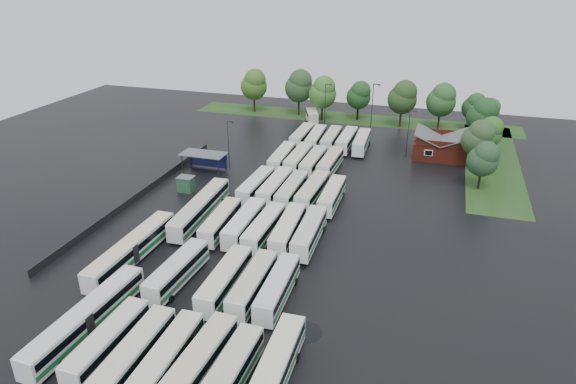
% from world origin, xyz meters
% --- Properties ---
extents(ground, '(160.00, 160.00, 0.00)m').
position_xyz_m(ground, '(0.00, 0.00, 0.00)').
color(ground, black).
rests_on(ground, ground).
extents(brick_building, '(10.07, 8.60, 5.39)m').
position_xyz_m(brick_building, '(24.00, 42.77, 1.87)').
color(brick_building, maroon).
rests_on(brick_building, ground).
extents(wash_shed, '(8.20, 4.20, 3.58)m').
position_xyz_m(wash_shed, '(-17.20, 22.02, 2.99)').
color(wash_shed, '#2D2D30').
rests_on(wash_shed, ground).
extents(utility_hut, '(2.70, 2.20, 2.62)m').
position_xyz_m(utility_hut, '(-16.20, 12.60, 1.32)').
color(utility_hut, '#244D31').
rests_on(utility_hut, ground).
extents(grass_strip_north, '(80.00, 10.00, 0.01)m').
position_xyz_m(grass_strip_north, '(2.00, 64.80, 0.01)').
color(grass_strip_north, '#204216').
rests_on(grass_strip_north, ground).
extents(grass_strip_east, '(10.00, 50.00, 0.01)m').
position_xyz_m(grass_strip_east, '(34.00, 42.80, 0.01)').
color(grass_strip_east, '#204216').
rests_on(grass_strip_east, ground).
extents(west_fence, '(0.10, 50.00, 1.20)m').
position_xyz_m(west_fence, '(-22.20, 8.00, 0.60)').
color(west_fence, '#2D2D30').
rests_on(west_fence, ground).
extents(bus_r0c0, '(2.56, 11.31, 3.14)m').
position_xyz_m(bus_r0c0, '(-4.58, -25.67, 1.73)').
color(bus_r0c0, white).
rests_on(bus_r0c0, ground).
extents(bus_r0c1, '(2.56, 11.54, 3.21)m').
position_xyz_m(bus_r0c1, '(-1.13, -26.33, 1.76)').
color(bus_r0c1, white).
rests_on(bus_r0c1, ground).
extents(bus_r0c2, '(2.62, 11.44, 3.17)m').
position_xyz_m(bus_r0c2, '(2.06, -26.08, 1.75)').
color(bus_r0c2, white).
rests_on(bus_r0c2, ground).
extents(bus_r0c3, '(3.02, 11.81, 3.26)m').
position_xyz_m(bus_r0c3, '(5.16, -25.69, 1.79)').
color(bus_r0c3, white).
rests_on(bus_r0c3, ground).
extents(bus_r0c4, '(2.68, 11.50, 3.19)m').
position_xyz_m(bus_r0c4, '(8.37, -26.32, 1.75)').
color(bus_r0c4, white).
rests_on(bus_r0c4, ground).
extents(bus_r1c0, '(2.94, 11.55, 3.19)m').
position_xyz_m(bus_r1c0, '(-4.27, -12.36, 1.75)').
color(bus_r1c0, white).
rests_on(bus_r1c0, ground).
extents(bus_r1c2, '(2.67, 11.79, 3.27)m').
position_xyz_m(bus_r1c2, '(1.99, -12.53, 1.80)').
color(bus_r1c2, white).
rests_on(bus_r1c2, ground).
extents(bus_r1c3, '(2.55, 11.40, 3.17)m').
position_xyz_m(bus_r1c3, '(5.34, -12.28, 1.74)').
color(bus_r1c3, white).
rests_on(bus_r1c3, ground).
extents(bus_r1c4, '(2.69, 11.27, 3.12)m').
position_xyz_m(bus_r1c4, '(8.27, -12.10, 1.72)').
color(bus_r1c4, white).
rests_on(bus_r1c4, ground).
extents(bus_r2c0, '(2.93, 11.36, 3.13)m').
position_xyz_m(bus_r2c0, '(-4.58, 0.91, 1.72)').
color(bus_r2c0, white).
rests_on(bus_r2c0, ground).
extents(bus_r2c1, '(2.68, 11.80, 3.27)m').
position_xyz_m(bus_r2c1, '(-1.09, 1.32, 1.80)').
color(bus_r2c1, white).
rests_on(bus_r2c1, ground).
extents(bus_r2c2, '(2.65, 11.61, 3.22)m').
position_xyz_m(bus_r2c2, '(2.01, 0.86, 1.77)').
color(bus_r2c2, white).
rests_on(bus_r2c2, ground).
extents(bus_r2c3, '(3.09, 11.92, 3.29)m').
position_xyz_m(bus_r2c3, '(5.31, 1.37, 1.81)').
color(bus_r2c3, white).
rests_on(bus_r2c3, ground).
extents(bus_r2c4, '(2.85, 11.84, 3.28)m').
position_xyz_m(bus_r2c4, '(8.33, 1.45, 1.80)').
color(bus_r2c4, white).
rests_on(bus_r2c4, ground).
extents(bus_r3c0, '(2.72, 11.55, 3.20)m').
position_xyz_m(bus_r3c0, '(-4.31, 14.46, 1.76)').
color(bus_r3c0, white).
rests_on(bus_r3c0, ground).
extents(bus_r3c1, '(2.60, 11.81, 3.28)m').
position_xyz_m(bus_r3c1, '(-1.06, 14.75, 1.80)').
color(bus_r3c1, white).
rests_on(bus_r3c1, ground).
extents(bus_r3c2, '(2.47, 11.38, 3.17)m').
position_xyz_m(bus_r3c2, '(1.87, 14.46, 1.74)').
color(bus_r3c2, white).
rests_on(bus_r3c2, ground).
extents(bus_r3c3, '(2.95, 11.94, 3.30)m').
position_xyz_m(bus_r3c3, '(5.23, 15.00, 1.81)').
color(bus_r3c3, white).
rests_on(bus_r3c3, ground).
extents(bus_r3c4, '(2.54, 11.24, 3.12)m').
position_xyz_m(bus_r3c4, '(8.53, 14.49, 1.72)').
color(bus_r3c4, white).
rests_on(bus_r3c4, ground).
extents(bus_r4c0, '(2.85, 11.71, 3.24)m').
position_xyz_m(bus_r4c0, '(-4.27, 28.38, 1.78)').
color(bus_r4c0, white).
rests_on(bus_r4c0, ground).
extents(bus_r4c1, '(2.57, 11.88, 3.31)m').
position_xyz_m(bus_r4c1, '(-1.06, 28.56, 1.82)').
color(bus_r4c1, white).
rests_on(bus_r4c1, ground).
extents(bus_r4c2, '(2.55, 11.37, 3.16)m').
position_xyz_m(bus_r4c2, '(1.91, 28.09, 1.74)').
color(bus_r4c2, white).
rests_on(bus_r4c2, ground).
extents(bus_r4c3, '(2.66, 11.47, 3.18)m').
position_xyz_m(bus_r4c3, '(5.03, 28.44, 1.75)').
color(bus_r4c3, white).
rests_on(bus_r4c3, ground).
extents(bus_r5c0, '(2.47, 11.58, 3.22)m').
position_xyz_m(bus_r5c0, '(-4.25, 42.21, 1.77)').
color(bus_r5c0, white).
rests_on(bus_r5c0, ground).
extents(bus_r5c1, '(2.98, 11.53, 3.18)m').
position_xyz_m(bus_r5c1, '(-1.14, 41.78, 1.75)').
color(bus_r5c1, white).
rests_on(bus_r5c1, ground).
extents(bus_r5c2, '(2.62, 11.37, 3.15)m').
position_xyz_m(bus_r5c2, '(2.07, 42.21, 1.73)').
color(bus_r5c2, white).
rests_on(bus_r5c2, ground).
extents(bus_r5c3, '(2.54, 11.64, 3.24)m').
position_xyz_m(bus_r5c3, '(5.34, 42.28, 1.78)').
color(bus_r5c3, white).
rests_on(bus_r5c3, ground).
extents(bus_r5c4, '(2.87, 11.44, 3.16)m').
position_xyz_m(bus_r5c4, '(8.44, 42.15, 1.74)').
color(bus_r5c4, white).
rests_on(bus_r5c4, ground).
extents(artic_bus_west_a, '(3.16, 16.95, 3.13)m').
position_xyz_m(artic_bus_west_a, '(-8.94, -23.15, 1.73)').
color(artic_bus_west_a, white).
rests_on(artic_bus_west_a, ground).
extents(artic_bus_west_b, '(3.18, 17.54, 3.24)m').
position_xyz_m(artic_bus_west_b, '(-9.30, 3.99, 1.80)').
color(artic_bus_west_b, white).
rests_on(artic_bus_west_b, ground).
extents(artic_bus_west_c, '(2.71, 17.36, 3.21)m').
position_xyz_m(artic_bus_west_c, '(-12.28, -9.66, 1.78)').
color(artic_bus_west_c, white).
rests_on(artic_bus_west_c, ground).
extents(minibus, '(4.55, 6.92, 2.84)m').
position_xyz_m(minibus, '(-6.51, 58.81, 1.57)').
color(minibus, silver).
rests_on(minibus, ground).
extents(tree_north_0, '(6.75, 6.75, 11.18)m').
position_xyz_m(tree_north_0, '(-23.04, 63.50, 7.19)').
color(tree_north_0, black).
rests_on(tree_north_0, ground).
extents(tree_north_1, '(7.04, 7.04, 11.66)m').
position_xyz_m(tree_north_1, '(-11.22, 63.99, 7.50)').
color(tree_north_1, '#2E2014').
rests_on(tree_north_1, ground).
extents(tree_north_2, '(6.65, 6.65, 11.02)m').
position_xyz_m(tree_north_2, '(-4.42, 60.90, 7.09)').
color(tree_north_2, black).
rests_on(tree_north_2, ground).
extents(tree_north_3, '(5.88, 5.86, 9.71)m').
position_xyz_m(tree_north_3, '(3.86, 63.95, 6.24)').
color(tree_north_3, black).
rests_on(tree_north_3, ground).
extents(tree_north_4, '(6.74, 6.74, 11.16)m').
position_xyz_m(tree_north_4, '(14.48, 61.14, 7.18)').
color(tree_north_4, '#312519').
rests_on(tree_north_4, ground).
extents(tree_north_5, '(6.62, 6.62, 10.97)m').
position_xyz_m(tree_north_5, '(23.10, 61.68, 7.06)').
color(tree_north_5, '#322519').
rests_on(tree_north_5, ground).
extents(tree_north_6, '(5.28, 5.28, 8.75)m').
position_xyz_m(tree_north_6, '(30.34, 63.54, 5.62)').
color(tree_north_6, black).
rests_on(tree_north_6, ground).
extents(tree_east_0, '(5.18, 5.18, 8.58)m').
position_xyz_m(tree_east_0, '(31.18, 28.24, 5.52)').
color(tree_east_0, black).
rests_on(tree_east_0, ground).
extents(tree_east_1, '(5.83, 5.83, 9.65)m').
position_xyz_m(tree_east_1, '(30.51, 37.66, 6.21)').
color(tree_east_1, '#362412').
rests_on(tree_east_1, ground).
extents(tree_east_2, '(5.31, 5.30, 8.77)m').
position_xyz_m(tree_east_2, '(32.67, 43.97, 5.64)').
color(tree_east_2, '#3A2A1B').
rests_on(tree_east_2, ground).
extents(tree_east_3, '(6.26, 6.26, 10.36)m').
position_xyz_m(tree_east_3, '(31.64, 52.34, 6.66)').
color(tree_east_3, black).
rests_on(tree_east_3, ground).
extents(tree_east_4, '(5.15, 5.15, 8.52)m').
position_xyz_m(tree_east_4, '(33.26, 60.62, 5.48)').
color(tree_east_4, black).
rests_on(tree_east_4, ground).
extents(lamp_post_ne, '(1.48, 0.29, 9.58)m').
position_xyz_m(lamp_post_ne, '(17.79, 40.72, 5.56)').
color(lamp_post_ne, '#2D2D30').
rests_on(lamp_post_ne, ground).
extents(lamp_post_nw, '(1.40, 0.27, 9.12)m').
position_xyz_m(lamp_post_nw, '(-13.50, 24.93, 5.30)').
color(lamp_post_nw, '#2D2D30').
rests_on(lamp_post_nw, ground).
extents(lamp_post_back_w, '(1.63, 0.32, 10.61)m').
position_xyz_m(lamp_post_back_w, '(-2.10, 54.27, 6.16)').
color(lamp_post_back_w, '#2D2D30').
rests_on(lamp_post_back_w, ground).
extents(lamp_post_back_e, '(1.69, 0.33, 10.97)m').
position_xyz_m(lamp_post_back_e, '(8.38, 55.79, 6.37)').
color(lamp_post_back_e, '#2D2D30').
rests_on(lamp_post_back_e, ground).
extents(puddle_0, '(3.54, 3.54, 0.01)m').
position_xyz_m(puddle_0, '(-0.67, -20.51, 0.00)').
color(puddle_0, black).
rests_on(puddle_0, ground).
extents(puddle_1, '(3.46, 3.46, 0.01)m').
position_xyz_m(puddle_1, '(10.70, -23.77, 0.00)').
color(puddle_1, black).
rests_on(puddle_1, ground).
extents(puddle_2, '(6.83, 6.83, 0.01)m').
position_xyz_m(puddle_2, '(-9.25, 0.81, 0.00)').
color(puddle_2, black).
rests_on(puddle_2, ground).
extents(puddle_3, '(4.34, 4.34, 0.01)m').
position_xyz_m(puddle_3, '(7.45, -4.97, 0.00)').
color(puddle_3, black).
rests_on(puddle_3, ground).
extents(puddle_4, '(3.65, 3.65, 0.01)m').
position_xyz_m(puddle_4, '(12.75, -16.52, 0.00)').
color(puddle_4, black).
rests_on(puddle_4, ground).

